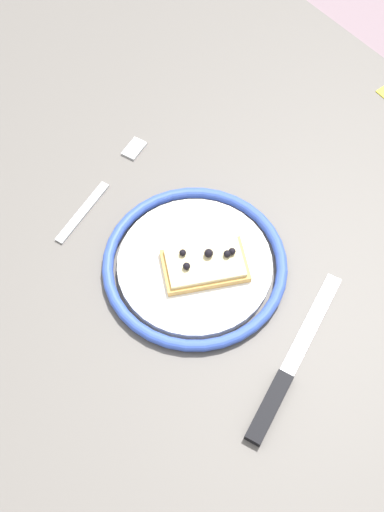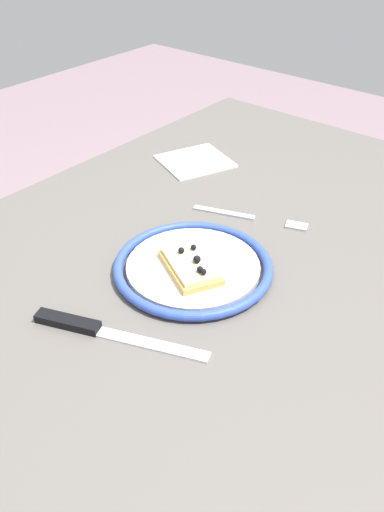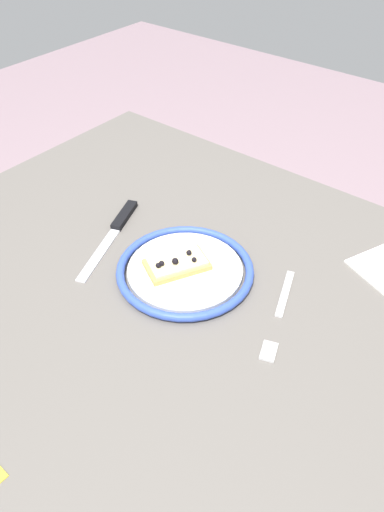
{
  "view_description": "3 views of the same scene",
  "coord_description": "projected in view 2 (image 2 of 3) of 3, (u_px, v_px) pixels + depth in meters",
  "views": [
    {
      "loc": [
        0.36,
        -0.28,
        1.48
      ],
      "look_at": [
        0.04,
        -0.03,
        0.77
      ],
      "focal_mm": 44.57,
      "sensor_mm": 36.0,
      "label": 1
    },
    {
      "loc": [
        0.56,
        0.38,
        1.25
      ],
      "look_at": [
        0.06,
        -0.03,
        0.79
      ],
      "focal_mm": 38.41,
      "sensor_mm": 36.0,
      "label": 2
    },
    {
      "loc": [
        -0.36,
        0.46,
        1.35
      ],
      "look_at": [
        0.04,
        -0.04,
        0.8
      ],
      "focal_mm": 35.41,
      "sensor_mm": 36.0,
      "label": 3
    }
  ],
  "objects": [
    {
      "name": "plate",
      "position": [
        193.0,
        267.0,
        0.82
      ],
      "size": [
        0.24,
        0.24,
        0.02
      ],
      "color": "white",
      "rests_on": "dining_table"
    },
    {
      "name": "dining_table",
      "position": [
        229.0,
        304.0,
        0.89
      ],
      "size": [
        1.17,
        0.89,
        0.76
      ],
      "color": "#5B5651",
      "rests_on": "ground_plane"
    },
    {
      "name": "knife",
      "position": [
        90.0,
        328.0,
        0.71
      ],
      "size": [
        0.11,
        0.23,
        0.01
      ],
      "color": "silver",
      "rests_on": "dining_table"
    },
    {
      "name": "pizza_slice_near",
      "position": [
        191.0,
        266.0,
        0.8
      ],
      "size": [
        0.11,
        0.12,
        0.03
      ],
      "color": "tan",
      "rests_on": "plate"
    },
    {
      "name": "fork",
      "position": [
        250.0,
        217.0,
        0.94
      ],
      "size": [
        0.08,
        0.19,
        0.0
      ],
      "color": "silver",
      "rests_on": "dining_table"
    },
    {
      "name": "napkin",
      "position": [
        195.0,
        161.0,
        1.12
      ],
      "size": [
        0.17,
        0.16,
        0.0
      ],
      "primitive_type": "cube",
      "rotation": [
        0.0,
        0.0,
        -0.39
      ],
      "color": "white",
      "rests_on": "dining_table"
    }
  ]
}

